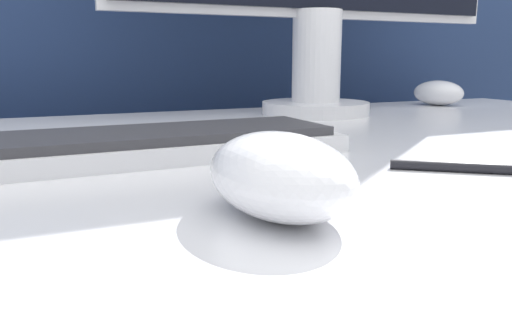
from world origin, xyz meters
name	(u,v)px	position (x,y,z in m)	size (l,w,h in m)	color
partition_panel	(131,101)	(0.00, 0.59, 0.72)	(5.00, 0.03, 1.45)	navy
computer_mouse_near	(280,175)	(-0.04, -0.13, 0.74)	(0.08, 0.11, 0.05)	white
keyboard	(105,147)	(-0.11, 0.07, 0.73)	(0.43, 0.12, 0.02)	white
computer_mouse_far	(438,93)	(0.53, 0.36, 0.74)	(0.09, 0.11, 0.05)	white
pen	(497,169)	(0.15, -0.10, 0.72)	(0.13, 0.10, 0.01)	black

